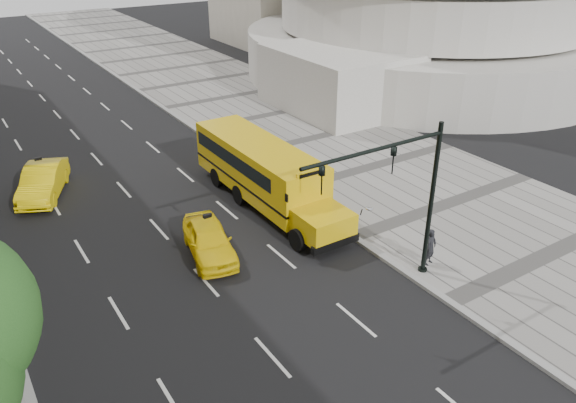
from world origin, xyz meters
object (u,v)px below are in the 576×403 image
taxi_near (209,240)px  traffic_signal (406,190)px  school_bus (262,169)px  taxi_far (43,181)px  pedestrian (431,247)px

taxi_near → traffic_signal: size_ratio=0.67×
school_bus → traffic_signal: traffic_signal is taller
school_bus → taxi_far: size_ratio=2.41×
school_bus → traffic_signal: 9.43m
pedestrian → traffic_signal: size_ratio=0.25×
taxi_near → taxi_far: bearing=127.8°
school_bus → taxi_far: school_bus is taller
school_bus → pedestrian: size_ratio=7.30×
taxi_near → pedestrian: pedestrian is taller
taxi_far → school_bus: bearing=-11.5°
pedestrian → traffic_signal: bearing=171.4°
taxi_near → pedestrian: bearing=-26.1°
school_bus → taxi_near: school_bus is taller
school_bus → taxi_far: bearing=144.1°
taxi_near → traffic_signal: traffic_signal is taller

